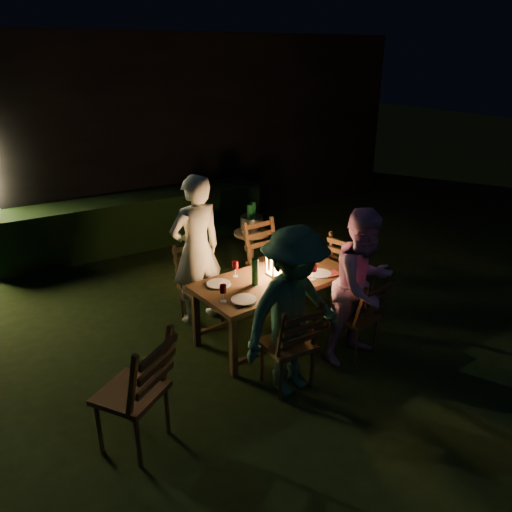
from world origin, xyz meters
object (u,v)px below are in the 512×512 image
bottle_bucket_a (250,222)px  chair_spare (135,410)px  person_opp_left (293,313)px  bottle_table (255,272)px  chair_near_right (355,329)px  person_house_side (196,250)px  chair_near_left (288,359)px  dining_table (274,284)px  person_opp_right (363,286)px  chair_far_left (201,298)px  ice_bucket (252,224)px  chair_far_right (269,275)px  side_table (252,237)px  bottle_bucket_b (253,219)px  lantern (275,262)px  chair_end (352,282)px

bottle_bucket_a → chair_spare: bearing=-136.4°
person_opp_left → bottle_table: size_ratio=5.66×
chair_near_right → chair_spare: bearing=170.4°
person_house_side → chair_near_left: bearing=89.9°
chair_spare → bottle_bucket_a: (2.37, 2.26, 0.49)m
chair_near_right → bottle_table: (-0.78, 0.69, 0.56)m
dining_table → chair_near_left: chair_near_left is taller
dining_table → person_opp_right: 0.95m
chair_far_left → chair_near_left: bearing=91.2°
person_house_side → ice_bucket: person_house_side is taller
chair_far_left → chair_far_right: bearing=-178.6°
dining_table → side_table: (0.61, 1.49, -0.06)m
chair_far_left → bottle_bucket_b: 1.53m
lantern → chair_end: bearing=3.5°
chair_near_right → person_opp_left: size_ratio=0.58×
lantern → bottle_bucket_a: lantern is taller
chair_far_left → bottle_table: bottle_table is taller
chair_spare → side_table: size_ratio=1.64×
chair_far_left → person_house_side: person_house_side is taller
chair_far_left → dining_table: bearing=121.6°
chair_far_right → dining_table: bearing=56.0°
chair_near_left → bottle_bucket_a: (0.93, 2.26, 0.52)m
chair_far_left → chair_spare: (-1.29, -1.53, 0.03)m
chair_near_left → lantern: bearing=66.0°
chair_spare → person_opp_left: bearing=-36.8°
chair_near_left → person_opp_right: 1.03m
chair_spare → person_house_side: 2.11m
chair_end → bottle_bucket_a: size_ratio=3.09×
bottle_table → bottle_bucket_b: 1.80m
chair_near_left → person_opp_right: (0.90, 0.04, 0.50)m
chair_end → person_opp_right: 1.23m
chair_near_right → chair_spare: (-2.34, -0.10, 0.04)m
chair_near_left → person_opp_left: (0.01, -0.05, 0.50)m
person_opp_right → lantern: person_opp_right is taller
chair_near_left → person_opp_left: size_ratio=0.60×
person_opp_left → lantern: (0.41, 0.92, 0.06)m
chair_near_left → chair_spare: bearing=-178.5°
chair_near_right → bottle_table: bearing=126.5°
chair_near_right → chair_far_left: (-1.06, 1.43, 0.01)m
chair_near_left → side_table: (0.98, 2.30, 0.28)m
chair_near_right → bottle_bucket_a: 2.23m
chair_near_left → chair_spare: chair_spare is taller
chair_end → bottle_table: chair_end is taller
chair_spare → side_table: 3.35m
chair_near_left → bottle_bucket_a: 2.50m
chair_spare → ice_bucket: size_ratio=3.53×
side_table → ice_bucket: size_ratio=2.15×
chair_far_right → side_table: (0.14, 0.67, 0.27)m
chair_near_right → person_opp_left: (-0.89, -0.15, 0.52)m
person_opp_right → side_table: bearing=82.0°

